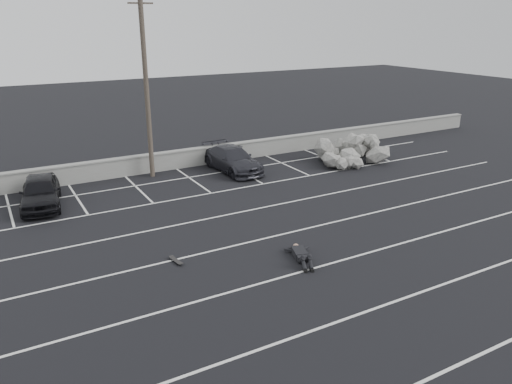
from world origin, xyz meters
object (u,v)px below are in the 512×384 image
car_right (233,159)px  trash_bin (238,154)px  riprap_pile (348,152)px  car_left (40,192)px  utility_pole (146,87)px  skateboard (176,261)px  person (300,250)px

car_right → trash_bin: 2.02m
riprap_pile → car_left: bearing=177.3°
utility_pole → skateboard: bearing=-103.8°
car_left → skateboard: bearing=-58.8°
car_right → riprap_pile: riprap_pile is taller
car_right → utility_pole: 6.17m
car_right → utility_pole: bearing=161.4°
riprap_pile → skateboard: (-13.94, -7.58, -0.48)m
car_left → car_right: size_ratio=0.90×
trash_bin → riprap_pile: bearing=-28.8°
person → car_left: bearing=145.5°
car_left → riprap_pile: bearing=6.3°
car_left → trash_bin: 11.74m
riprap_pile → person: (-9.82, -9.33, -0.29)m
utility_pole → trash_bin: bearing=4.1°
skateboard → riprap_pile: bearing=20.2°
car_right → riprap_pile: (7.04, -1.59, -0.14)m
trash_bin → car_right: bearing=-125.4°
car_right → car_left: bearing=-178.5°
trash_bin → person: 13.16m
car_left → riprap_pile: (17.36, -0.83, -0.17)m
person → utility_pole: bearing=116.3°
trash_bin → riprap_pile: size_ratio=0.18×
car_left → skateboard: 9.09m
car_left → utility_pole: 7.54m
car_left → trash_bin: size_ratio=4.51×
skateboard → person: bearing=-31.4°
car_right → person: bearing=-107.0°
car_left → trash_bin: car_left is taller
riprap_pile → person: size_ratio=1.88×
trash_bin → person: trash_bin is taller
utility_pole → riprap_pile: utility_pole is taller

